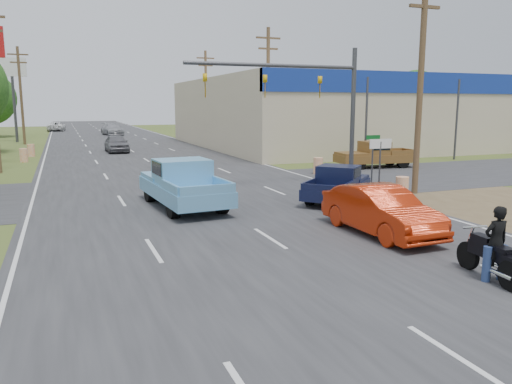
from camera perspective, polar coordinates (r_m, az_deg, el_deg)
name	(u,v)px	position (r m, az deg, el deg)	size (l,w,h in m)	color
ground	(459,359)	(9.23, 22.18, -17.29)	(200.00, 200.00, 0.00)	#465421
main_road	(132,151)	(46.40, -13.97, 4.56)	(15.00, 180.00, 0.02)	#2D2D30
cross_road	(192,189)	(24.89, -7.38, 0.36)	(120.00, 10.00, 0.02)	#2D2D30
dirt_verge	(489,202)	(23.49, 25.08, -1.09)	(8.00, 18.00, 0.01)	brown
big_box_store	(423,112)	(59.40, 18.55, 8.65)	(50.00, 28.10, 6.60)	#B7A88C
utility_pole_1	(421,78)	(24.34, 18.31, 12.28)	(2.00, 0.28, 10.00)	#4C3823
utility_pole_2	(268,89)	(39.93, 1.39, 11.66)	(2.00, 0.28, 10.00)	#4C3823
utility_pole_3	(206,94)	(56.97, -5.73, 11.09)	(2.00, 0.28, 10.00)	#4C3823
utility_pole_6	(21,93)	(57.98, -25.29, 10.19)	(2.00, 0.28, 10.00)	#4C3823
tree_3	(416,93)	(97.26, 17.80, 10.69)	(8.40, 8.40, 10.40)	#422D19
tree_5	(241,96)	(107.04, -1.71, 10.87)	(7.98, 7.98, 9.88)	#422D19
barrel_0	(402,188)	(22.88, 16.34, 0.44)	(0.56, 0.56, 1.00)	orange
barrel_1	(318,166)	(30.17, 7.11, 2.98)	(0.56, 0.56, 1.00)	orange
barrel_2	(24,155)	(40.10, -25.01, 3.83)	(0.56, 0.56, 1.00)	orange
barrel_3	(31,150)	(44.06, -24.31, 4.35)	(0.56, 0.56, 1.00)	orange
pole_sign_left_far	(12,77)	(62.10, -26.11, 11.76)	(3.00, 0.35, 9.20)	#3F3F44
lane_sign	(380,152)	(24.42, 14.02, 4.44)	(1.20, 0.08, 2.52)	#3F3F44
street_name_sign	(373,155)	(26.01, 13.17, 4.15)	(0.80, 0.08, 2.61)	#3F3F44
signal_mast	(308,91)	(25.66, 5.92, 11.42)	(9.12, 0.40, 7.00)	#3F3F44
red_convertible	(381,211)	(16.40, 14.05, -2.11)	(1.64, 4.70, 1.55)	#A82207
motorcycle	(496,261)	(13.03, 25.78, -7.10)	(0.71, 2.30, 1.16)	black
rider	(496,246)	(12.99, 25.71, -5.59)	(0.63, 0.41, 1.71)	black
blue_pickup	(182,183)	(20.47, -8.42, 1.03)	(2.70, 6.04, 1.95)	black
navy_pickup	(338,183)	(21.85, 9.39, 1.02)	(4.60, 4.47, 1.54)	black
brown_pickup	(374,154)	(34.00, 13.31, 4.20)	(5.41, 2.54, 1.73)	black
distant_car_grey	(116,144)	(45.61, -15.66, 5.36)	(1.81, 4.50, 1.53)	slate
distant_car_silver	(112,129)	(71.71, -16.09, 6.89)	(2.21, 5.44, 1.58)	#A1A1A5
distant_car_white	(57,127)	(85.87, -21.84, 6.96)	(2.41, 5.22, 1.45)	silver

